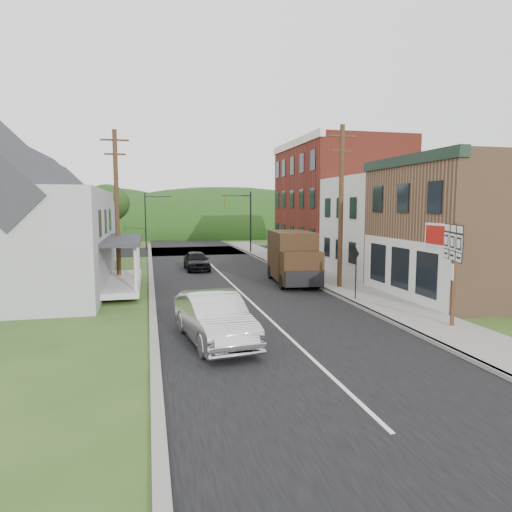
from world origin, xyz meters
TOP-DOWN VIEW (x-y plane):
  - ground at (0.00, 0.00)m, footprint 120.00×120.00m
  - road at (0.00, 10.00)m, footprint 9.00×90.00m
  - cross_road at (0.00, 27.00)m, footprint 60.00×9.00m
  - sidewalk_right at (5.90, 8.00)m, footprint 2.80×55.00m
  - curb_right at (4.55, 8.00)m, footprint 0.20×55.00m
  - curb_left at (-4.65, 8.00)m, footprint 0.30×55.00m
  - storefront_tan at (11.30, 0.00)m, footprint 8.00×8.00m
  - storefront_white at (11.30, 7.50)m, footprint 8.00×7.00m
  - storefront_red at (11.30, 17.00)m, footprint 8.00×12.00m
  - house_gray at (-12.00, 6.00)m, footprint 10.20×12.24m
  - house_blue at (-11.00, 17.00)m, footprint 7.14×8.16m
  - house_cream at (-11.50, 26.00)m, footprint 7.14×8.16m
  - utility_pole_right at (5.60, 3.50)m, footprint 1.60×0.26m
  - utility_pole_left at (-6.50, 8.00)m, footprint 1.60×0.26m
  - traffic_signal_right at (4.30, 23.50)m, footprint 2.87×0.20m
  - traffic_signal_left at (-4.30, 30.50)m, footprint 2.87×0.20m
  - tree_left_d at (-9.00, 32.00)m, footprint 4.80×4.80m
  - forested_ridge at (0.00, 55.00)m, footprint 90.00×30.00m
  - silver_sedan at (-2.64, -4.88)m, footprint 2.46×5.28m
  - dark_sedan at (-1.41, 12.80)m, footprint 1.74×4.08m
  - delivery_van at (3.62, 5.79)m, footprint 2.73×5.72m
  - route_sign_cluster at (6.28, -5.26)m, footprint 0.85×2.10m
  - warning_sign at (4.96, 0.19)m, footprint 0.15×0.71m

SIDE VIEW (x-z plane):
  - ground at x=0.00m, z-range 0.00..0.00m
  - road at x=0.00m, z-range -0.01..0.01m
  - cross_road at x=0.00m, z-range -0.01..0.01m
  - forested_ridge at x=0.00m, z-range -8.00..8.00m
  - curb_left at x=-4.65m, z-range 0.00..0.12m
  - sidewalk_right at x=5.90m, z-range 0.00..0.15m
  - curb_right at x=4.55m, z-range 0.00..0.15m
  - dark_sedan at x=-1.41m, z-range 0.00..1.38m
  - silver_sedan at x=-2.64m, z-range 0.00..1.68m
  - delivery_van at x=3.62m, z-range 0.02..3.12m
  - warning_sign at x=4.96m, z-range 0.51..3.07m
  - route_sign_cluster at x=6.28m, z-range 0.72..4.60m
  - storefront_white at x=11.30m, z-range 0.00..6.50m
  - storefront_tan at x=11.30m, z-range 0.00..7.00m
  - house_blue at x=-11.00m, z-range 0.05..7.33m
  - house_cream at x=-11.50m, z-range 0.05..7.33m
  - traffic_signal_right at x=4.30m, z-range 0.76..6.76m
  - traffic_signal_left at x=-4.30m, z-range 0.76..6.76m
  - house_gray at x=-12.00m, z-range 0.06..8.41m
  - utility_pole_right at x=5.60m, z-range 0.16..9.16m
  - utility_pole_left at x=-6.50m, z-range 0.16..9.16m
  - tree_left_d at x=-9.00m, z-range 1.41..8.35m
  - storefront_red at x=11.30m, z-range 0.00..10.00m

